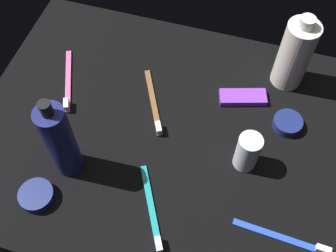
# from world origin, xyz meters

# --- Properties ---
(ground_plane) EXTENTS (0.84, 0.64, 0.01)m
(ground_plane) POSITION_xyz_m (0.00, 0.00, -0.01)
(ground_plane) COLOR black
(lotion_bottle) EXTENTS (0.06, 0.06, 0.22)m
(lotion_bottle) POSITION_xyz_m (0.17, 0.13, 0.10)
(lotion_bottle) COLOR navy
(lotion_bottle) RESTS_ON ground_plane
(bodywash_bottle) EXTENTS (0.07, 0.07, 0.19)m
(bodywash_bottle) POSITION_xyz_m (-0.22, -0.22, 0.09)
(bodywash_bottle) COLOR silver
(bodywash_bottle) RESTS_ON ground_plane
(deodorant_stick) EXTENTS (0.05, 0.05, 0.09)m
(deodorant_stick) POSITION_xyz_m (-0.17, 0.02, 0.05)
(deodorant_stick) COLOR silver
(deodorant_stick) RESTS_ON ground_plane
(toothbrush_teal) EXTENTS (0.10, 0.16, 0.02)m
(toothbrush_teal) POSITION_xyz_m (-0.02, 0.18, 0.01)
(toothbrush_teal) COLOR teal
(toothbrush_teal) RESTS_ON ground_plane
(toothbrush_brown) EXTENTS (0.09, 0.17, 0.02)m
(toothbrush_brown) POSITION_xyz_m (0.05, -0.06, 0.01)
(toothbrush_brown) COLOR brown
(toothbrush_brown) RESTS_ON ground_plane
(toothbrush_pink) EXTENTS (0.08, 0.17, 0.02)m
(toothbrush_pink) POSITION_xyz_m (0.26, -0.06, 0.01)
(toothbrush_pink) COLOR #E55999
(toothbrush_pink) RESTS_ON ground_plane
(toothbrush_blue) EXTENTS (0.18, 0.02, 0.02)m
(toothbrush_blue) POSITION_xyz_m (-0.27, 0.16, 0.01)
(toothbrush_blue) COLOR blue
(toothbrush_blue) RESTS_ON ground_plane
(snack_bar_purple) EXTENTS (0.11, 0.07, 0.01)m
(snack_bar_purple) POSITION_xyz_m (-0.14, -0.13, 0.01)
(snack_bar_purple) COLOR purple
(snack_bar_purple) RESTS_ON ground_plane
(cream_tin_left) EXTENTS (0.06, 0.06, 0.02)m
(cream_tin_left) POSITION_xyz_m (-0.24, -0.09, 0.01)
(cream_tin_left) COLOR navy
(cream_tin_left) RESTS_ON ground_plane
(cream_tin_right) EXTENTS (0.07, 0.07, 0.02)m
(cream_tin_right) POSITION_xyz_m (0.20, 0.21, 0.01)
(cream_tin_right) COLOR navy
(cream_tin_right) RESTS_ON ground_plane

